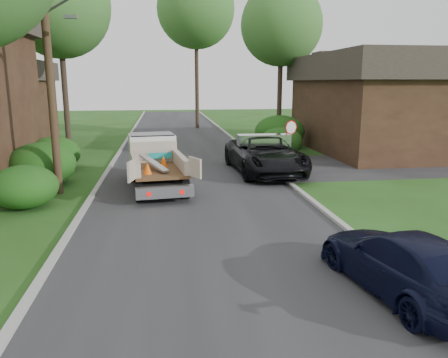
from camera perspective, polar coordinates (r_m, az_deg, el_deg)
name	(u,v)px	position (r m, az deg, el deg)	size (l,w,h in m)	color
ground	(208,227)	(13.51, -2.04, -6.29)	(120.00, 120.00, 0.00)	#224714
road	(189,167)	(23.17, -4.57, 1.64)	(8.00, 90.00, 0.02)	#28282B
side_street	(411,164)	(25.83, 23.22, 1.78)	(16.00, 7.00, 0.02)	#28282B
curb_left	(110,167)	(23.30, -14.70, 1.46)	(0.20, 90.00, 0.12)	#9E9E99
curb_right	(265,164)	(23.74, 5.35, 2.02)	(0.20, 90.00, 0.12)	#9E9E99
stop_sign	(291,134)	(22.82, 8.72, 5.87)	(0.71, 0.32, 2.48)	slate
utility_pole	(49,60)	(18.22, -21.90, 14.21)	(2.42, 1.25, 10.00)	#382619
house_right	(387,102)	(30.32, 20.52, 9.46)	(9.72, 12.96, 6.20)	#331F15
hedge_left_a	(24,187)	(16.86, -24.64, -0.94)	(2.34, 2.34, 1.53)	#0D3B0E
hedge_left_b	(42,164)	(20.21, -22.73, 1.79)	(2.86, 2.86, 1.87)	#0D3B0E
hedge_left_c	(54,154)	(23.65, -21.31, 3.12)	(2.60, 2.60, 1.70)	#0D3B0E
hedge_right_a	(281,141)	(26.91, 7.47, 4.90)	(2.60, 2.60, 1.70)	#0D3B0E
hedge_right_b	(280,132)	(29.94, 7.28, 6.16)	(3.38, 3.38, 2.21)	#0D3B0E
tree_left_far	(58,6)	(30.72, -20.82, 20.38)	(6.40, 6.40, 12.20)	#2D2119
tree_right_far	(281,25)	(34.14, 7.52, 19.32)	(6.00, 6.00, 11.50)	#2D2119
tree_center_far	(196,9)	(43.36, -3.69, 21.25)	(7.20, 7.20, 14.60)	#2D2119
flatbed_truck	(154,158)	(19.06, -9.07, 2.66)	(2.95, 5.80, 2.11)	black
black_pickup	(265,155)	(21.46, 5.38, 3.19)	(3.00, 6.50, 1.81)	black
navy_suv	(405,263)	(10.01, 22.52, -10.07)	(1.87, 4.61, 1.34)	black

